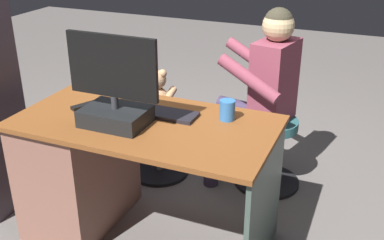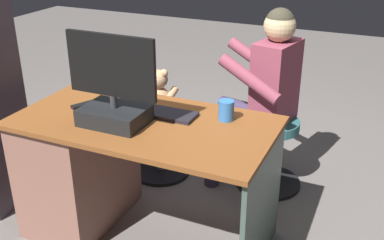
{
  "view_description": "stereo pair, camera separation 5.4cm",
  "coord_description": "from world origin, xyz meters",
  "px_view_note": "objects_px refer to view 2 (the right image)",
  "views": [
    {
      "loc": [
        -1.07,
        2.3,
        1.72
      ],
      "look_at": [
        -0.12,
        0.04,
        0.61
      ],
      "focal_mm": 43.66,
      "sensor_mm": 36.0,
      "label": 1
    },
    {
      "loc": [
        -1.12,
        2.28,
        1.72
      ],
      "look_at": [
        -0.12,
        0.04,
        0.61
      ],
      "focal_mm": 43.66,
      "sensor_mm": 36.0,
      "label": 2
    }
  ],
  "objects_px": {
    "computer_mouse": "(108,101)",
    "teddy_bear": "(159,92)",
    "visitor_chair": "(270,148)",
    "cup": "(226,110)",
    "tv_remote": "(85,105)",
    "office_chair_teddy": "(160,136)",
    "person": "(261,85)",
    "keyboard": "(158,112)",
    "monitor": "(113,97)",
    "desk": "(93,163)"
  },
  "relations": [
    {
      "from": "cup",
      "to": "person",
      "type": "bearing_deg",
      "value": -90.84
    },
    {
      "from": "computer_mouse",
      "to": "tv_remote",
      "type": "height_order",
      "value": "computer_mouse"
    },
    {
      "from": "office_chair_teddy",
      "to": "person",
      "type": "bearing_deg",
      "value": -168.09
    },
    {
      "from": "monitor",
      "to": "keyboard",
      "type": "relative_size",
      "value": 1.15
    },
    {
      "from": "computer_mouse",
      "to": "visitor_chair",
      "type": "distance_m",
      "value": 1.14
    },
    {
      "from": "computer_mouse",
      "to": "teddy_bear",
      "type": "xyz_separation_m",
      "value": [
        -0.02,
        -0.56,
        -0.14
      ]
    },
    {
      "from": "tv_remote",
      "to": "person",
      "type": "relative_size",
      "value": 0.13
    },
    {
      "from": "teddy_bear",
      "to": "person",
      "type": "xyz_separation_m",
      "value": [
        -0.66,
        -0.13,
        0.1
      ]
    },
    {
      "from": "office_chair_teddy",
      "to": "cup",
      "type": "bearing_deg",
      "value": 143.7
    },
    {
      "from": "office_chair_teddy",
      "to": "visitor_chair",
      "type": "relative_size",
      "value": 1.0
    },
    {
      "from": "desk",
      "to": "computer_mouse",
      "type": "bearing_deg",
      "value": -122.14
    },
    {
      "from": "tv_remote",
      "to": "office_chair_teddy",
      "type": "distance_m",
      "value": 0.78
    },
    {
      "from": "monitor",
      "to": "office_chair_teddy",
      "type": "height_order",
      "value": "monitor"
    },
    {
      "from": "desk",
      "to": "cup",
      "type": "xyz_separation_m",
      "value": [
        -0.74,
        -0.18,
        0.39
      ]
    },
    {
      "from": "tv_remote",
      "to": "office_chair_teddy",
      "type": "height_order",
      "value": "tv_remote"
    },
    {
      "from": "teddy_bear",
      "to": "desk",
      "type": "bearing_deg",
      "value": 82.66
    },
    {
      "from": "keyboard",
      "to": "cup",
      "type": "distance_m",
      "value": 0.37
    },
    {
      "from": "desk",
      "to": "visitor_chair",
      "type": "distance_m",
      "value": 1.16
    },
    {
      "from": "desk",
      "to": "cup",
      "type": "relative_size",
      "value": 12.77
    },
    {
      "from": "cup",
      "to": "tv_remote",
      "type": "height_order",
      "value": "cup"
    },
    {
      "from": "computer_mouse",
      "to": "cup",
      "type": "height_order",
      "value": "cup"
    },
    {
      "from": "keyboard",
      "to": "tv_remote",
      "type": "relative_size",
      "value": 2.8
    },
    {
      "from": "keyboard",
      "to": "computer_mouse",
      "type": "height_order",
      "value": "computer_mouse"
    },
    {
      "from": "keyboard",
      "to": "teddy_bear",
      "type": "distance_m",
      "value": 0.65
    },
    {
      "from": "computer_mouse",
      "to": "visitor_chair",
      "type": "xyz_separation_m",
      "value": [
        -0.76,
        -0.71,
        -0.47
      ]
    },
    {
      "from": "person",
      "to": "visitor_chair",
      "type": "bearing_deg",
      "value": -168.09
    },
    {
      "from": "computer_mouse",
      "to": "tv_remote",
      "type": "bearing_deg",
      "value": 34.89
    },
    {
      "from": "tv_remote",
      "to": "teddy_bear",
      "type": "relative_size",
      "value": 0.5
    },
    {
      "from": "monitor",
      "to": "office_chair_teddy",
      "type": "xyz_separation_m",
      "value": [
        0.15,
        -0.74,
        -0.58
      ]
    },
    {
      "from": "monitor",
      "to": "tv_remote",
      "type": "distance_m",
      "value": 0.33
    },
    {
      "from": "teddy_bear",
      "to": "visitor_chair",
      "type": "xyz_separation_m",
      "value": [
        -0.74,
        -0.15,
        -0.34
      ]
    },
    {
      "from": "keyboard",
      "to": "visitor_chair",
      "type": "height_order",
      "value": "keyboard"
    },
    {
      "from": "teddy_bear",
      "to": "visitor_chair",
      "type": "bearing_deg",
      "value": -168.89
    },
    {
      "from": "keyboard",
      "to": "cup",
      "type": "height_order",
      "value": "cup"
    },
    {
      "from": "cup",
      "to": "office_chair_teddy",
      "type": "distance_m",
      "value": 0.94
    },
    {
      "from": "monitor",
      "to": "cup",
      "type": "distance_m",
      "value": 0.57
    },
    {
      "from": "tv_remote",
      "to": "person",
      "type": "bearing_deg",
      "value": -109.23
    },
    {
      "from": "tv_remote",
      "to": "monitor",
      "type": "bearing_deg",
      "value": -177.14
    },
    {
      "from": "desk",
      "to": "office_chair_teddy",
      "type": "height_order",
      "value": "desk"
    },
    {
      "from": "tv_remote",
      "to": "office_chair_teddy",
      "type": "bearing_deg",
      "value": -74.84
    },
    {
      "from": "tv_remote",
      "to": "office_chair_teddy",
      "type": "relative_size",
      "value": 0.31
    },
    {
      "from": "desk",
      "to": "keyboard",
      "type": "bearing_deg",
      "value": -164.97
    },
    {
      "from": "keyboard",
      "to": "office_chair_teddy",
      "type": "xyz_separation_m",
      "value": [
        0.29,
        -0.55,
        -0.45
      ]
    },
    {
      "from": "cup",
      "to": "keyboard",
      "type": "bearing_deg",
      "value": 12.07
    },
    {
      "from": "keyboard",
      "to": "office_chair_teddy",
      "type": "relative_size",
      "value": 0.88
    },
    {
      "from": "cup",
      "to": "teddy_bear",
      "type": "height_order",
      "value": "cup"
    },
    {
      "from": "keyboard",
      "to": "person",
      "type": "bearing_deg",
      "value": -117.86
    },
    {
      "from": "visitor_chair",
      "to": "computer_mouse",
      "type": "bearing_deg",
      "value": 42.86
    },
    {
      "from": "monitor",
      "to": "person",
      "type": "bearing_deg",
      "value": -119.98
    },
    {
      "from": "cup",
      "to": "visitor_chair",
      "type": "bearing_deg",
      "value": -98.3
    }
  ]
}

